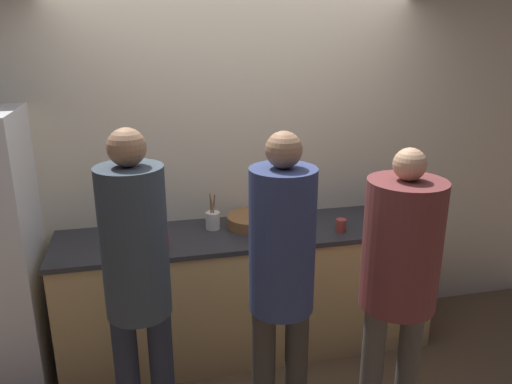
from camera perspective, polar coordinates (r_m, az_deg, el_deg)
ground_plane at (r=3.68m, az=0.56°, el=-20.25°), size 14.00×14.00×0.00m
wall_back at (r=3.70m, az=-1.92°, el=2.65°), size 5.20×0.06×2.60m
counter at (r=3.72m, az=-0.80°, el=-11.05°), size 2.66×0.68×0.94m
person_left at (r=2.63m, az=-13.45°, el=-9.22°), size 0.33×0.33×1.85m
person_center at (r=2.62m, az=2.94°, el=-9.03°), size 0.34×0.34×1.82m
person_right at (r=2.85m, az=16.12°, el=-8.03°), size 0.42×0.42×1.71m
fruit_bowl at (r=3.57m, az=-0.46°, el=-3.29°), size 0.36×0.36×0.12m
utensil_crock at (r=3.53m, az=-4.96°, el=-3.17°), size 0.10×0.10×0.26m
bottle_red at (r=3.24m, az=-10.37°, el=-5.59°), size 0.05×0.05×0.14m
bottle_green at (r=3.45m, az=-15.98°, el=-3.92°), size 0.08×0.08×0.23m
cup_red at (r=3.53m, az=9.69°, el=-3.77°), size 0.07×0.07×0.09m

